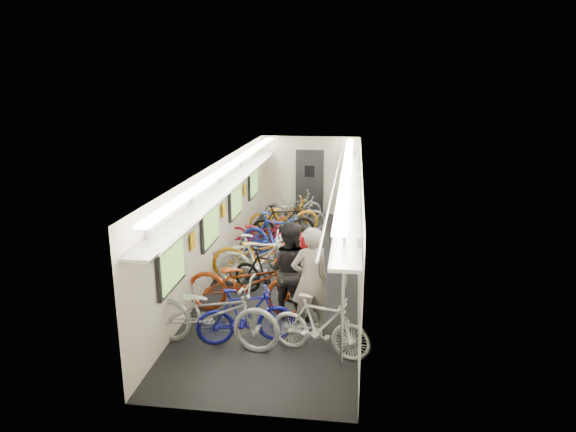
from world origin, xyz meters
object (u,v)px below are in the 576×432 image
(passenger_near, at_px, (310,280))
(bicycle_0, at_px, (212,313))
(backpack, at_px, (307,244))
(bicycle_1, at_px, (246,316))
(passenger_mid, at_px, (289,270))

(passenger_near, bearing_deg, bicycle_0, -1.06)
(passenger_near, relative_size, backpack, 4.73)
(bicycle_1, height_order, passenger_near, passenger_near)
(passenger_mid, distance_m, backpack, 0.55)
(bicycle_0, bearing_deg, passenger_mid, -35.40)
(bicycle_1, xyz_separation_m, passenger_near, (0.96, 0.57, 0.43))
(passenger_mid, height_order, backpack, passenger_mid)
(passenger_near, height_order, backpack, passenger_near)
(bicycle_1, relative_size, backpack, 4.13)
(bicycle_0, relative_size, passenger_near, 1.21)
(bicycle_1, bearing_deg, backpack, -49.83)
(bicycle_0, xyz_separation_m, passenger_near, (1.45, 0.74, 0.33))
(bicycle_1, relative_size, passenger_mid, 0.90)
(bicycle_0, relative_size, passenger_mid, 1.25)
(bicycle_0, bearing_deg, bicycle_1, -65.86)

